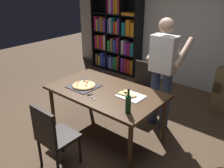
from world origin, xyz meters
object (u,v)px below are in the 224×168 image
chair_near_camera (52,134)px  bookshelf (117,37)px  chair_far_side (142,84)px  kitchen_scissors (91,96)px  dining_table (105,95)px  wine_bottle (128,104)px  person_serving_pizza (163,68)px  pepperoni_pizza_on_tray (84,86)px

chair_near_camera → bookshelf: bookshelf is taller
chair_near_camera → chair_far_side: same height
chair_near_camera → kitchen_scissors: size_ratio=4.58×
dining_table → bookshelf: size_ratio=0.86×
chair_far_side → wine_bottle: wine_bottle is taller
person_serving_pizza → pepperoni_pizza_on_tray: (-0.84, -0.87, -0.23)m
bookshelf → pepperoni_pizza_on_tray: bearing=-61.2°
bookshelf → wine_bottle: bearing=-48.9°
dining_table → bookshelf: 2.92m
kitchen_scissors → bookshelf: bearing=122.3°
wine_bottle → kitchen_scissors: (-0.66, 0.03, -0.11)m
chair_far_side → dining_table: bearing=-90.0°
pepperoni_pizza_on_tray → bookshelf: bearing=118.8°
person_serving_pizza → chair_far_side: bearing=156.3°
pepperoni_pizza_on_tray → chair_far_side: bearing=72.7°
wine_bottle → kitchen_scissors: wine_bottle is taller
chair_near_camera → person_serving_pizza: person_serving_pizza is taller
person_serving_pizza → chair_near_camera: bearing=-106.1°
dining_table → wine_bottle: 0.72m
wine_bottle → kitchen_scissors: bearing=177.8°
bookshelf → dining_table: bearing=-54.4°
chair_far_side → person_serving_pizza: person_serving_pizza is taller
chair_far_side → pepperoni_pizza_on_tray: (-0.34, -1.09, 0.25)m
bookshelf → wine_bottle: bookshelf is taller
dining_table → chair_near_camera: 0.99m
dining_table → person_serving_pizza: bearing=56.5°
wine_bottle → person_serving_pizza: bearing=96.7°
pepperoni_pizza_on_tray → kitchen_scissors: bearing=-28.2°
person_serving_pizza → kitchen_scissors: (-0.53, -1.03, -0.24)m
chair_near_camera → person_serving_pizza: bearing=73.9°
wine_bottle → dining_table: bearing=154.6°
chair_far_side → pepperoni_pizza_on_tray: 1.17m
dining_table → wine_bottle: bearing=-25.4°
bookshelf → pepperoni_pizza_on_tray: size_ratio=4.78×
bookshelf → person_serving_pizza: bearing=-36.2°
chair_near_camera → pepperoni_pizza_on_tray: (-0.34, 0.87, 0.25)m
bookshelf → pepperoni_pizza_on_tray: (1.36, -2.48, -0.12)m
bookshelf → person_serving_pizza: (2.20, -1.61, 0.11)m
dining_table → person_serving_pizza: 0.97m
person_serving_pizza → dining_table: bearing=-123.5°
bookshelf → person_serving_pizza: bookshelf is taller
kitchen_scissors → dining_table: bearing=84.0°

